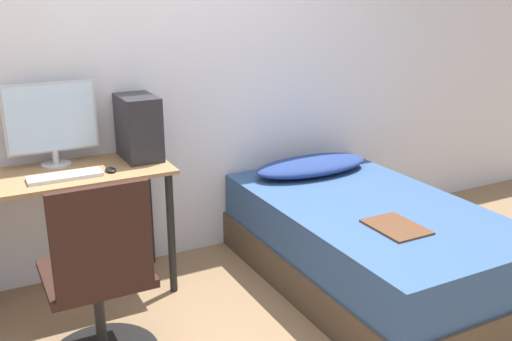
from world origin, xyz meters
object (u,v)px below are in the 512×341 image
(monitor, at_px, (51,121))
(keyboard, at_px, (65,176))
(office_chair, at_px, (101,297))
(pc_tower, at_px, (138,127))
(bed, at_px, (369,244))

(monitor, distance_m, keyboard, 0.36)
(office_chair, height_order, pc_tower, pc_tower)
(bed, xyz_separation_m, pc_tower, (-1.15, 0.73, 0.69))
(office_chair, relative_size, bed, 0.52)
(bed, height_order, pc_tower, pc_tower)
(bed, height_order, monitor, monitor)
(bed, bearing_deg, pc_tower, 147.81)
(keyboard, bearing_deg, bed, -18.69)
(monitor, xyz_separation_m, keyboard, (0.00, -0.26, -0.24))
(bed, distance_m, monitor, 1.96)
(keyboard, xyz_separation_m, pc_tower, (0.46, 0.18, 0.17))
(bed, relative_size, keyboard, 4.77)
(pc_tower, bearing_deg, office_chair, -119.44)
(bed, relative_size, monitor, 3.67)
(monitor, relative_size, pc_tower, 1.34)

